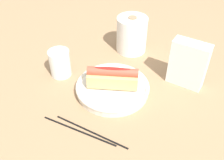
{
  "coord_description": "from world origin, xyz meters",
  "views": [
    {
      "loc": [
        0.29,
        -0.53,
        0.54
      ],
      "look_at": [
        0.03,
        -0.0,
        0.05
      ],
      "focal_mm": 41.34,
      "sensor_mm": 36.0,
      "label": 1
    }
  ],
  "objects_px": {
    "hotdog_front": "(112,78)",
    "serving_bowl": "(112,88)",
    "water_glass": "(59,65)",
    "napkin_box": "(188,64)",
    "chopstick_far": "(79,130)",
    "paper_towel_roll": "(132,34)",
    "chopstick_near": "(91,131)"
  },
  "relations": [
    {
      "from": "hotdog_front",
      "to": "water_glass",
      "type": "height_order",
      "value": "hotdog_front"
    },
    {
      "from": "napkin_box",
      "to": "chopstick_far",
      "type": "xyz_separation_m",
      "value": [
        -0.2,
        -0.32,
        -0.07
      ]
    },
    {
      "from": "paper_towel_roll",
      "to": "napkin_box",
      "type": "xyz_separation_m",
      "value": [
        0.23,
        -0.1,
        0.01
      ]
    },
    {
      "from": "paper_towel_roll",
      "to": "napkin_box",
      "type": "relative_size",
      "value": 0.89
    },
    {
      "from": "napkin_box",
      "to": "hotdog_front",
      "type": "bearing_deg",
      "value": -137.67
    },
    {
      "from": "water_glass",
      "to": "napkin_box",
      "type": "distance_m",
      "value": 0.41
    },
    {
      "from": "chopstick_near",
      "to": "paper_towel_roll",
      "type": "bearing_deg",
      "value": 101.16
    },
    {
      "from": "hotdog_front",
      "to": "napkin_box",
      "type": "relative_size",
      "value": 1.05
    },
    {
      "from": "serving_bowl",
      "to": "hotdog_front",
      "type": "xyz_separation_m",
      "value": [
        0.0,
        0.0,
        0.04
      ]
    },
    {
      "from": "serving_bowl",
      "to": "paper_towel_roll",
      "type": "relative_size",
      "value": 1.68
    },
    {
      "from": "serving_bowl",
      "to": "water_glass",
      "type": "relative_size",
      "value": 2.5
    },
    {
      "from": "hotdog_front",
      "to": "serving_bowl",
      "type": "bearing_deg",
      "value": 0.0
    },
    {
      "from": "water_glass",
      "to": "chopstick_far",
      "type": "xyz_separation_m",
      "value": [
        0.18,
        -0.18,
        -0.04
      ]
    },
    {
      "from": "chopstick_far",
      "to": "napkin_box",
      "type": "bearing_deg",
      "value": 57.27
    },
    {
      "from": "hotdog_front",
      "to": "chopstick_far",
      "type": "bearing_deg",
      "value": -93.26
    },
    {
      "from": "water_glass",
      "to": "chopstick_far",
      "type": "relative_size",
      "value": 0.41
    },
    {
      "from": "paper_towel_roll",
      "to": "chopstick_near",
      "type": "bearing_deg",
      "value": -81.27
    },
    {
      "from": "chopstick_far",
      "to": "paper_towel_roll",
      "type": "bearing_deg",
      "value": 93.57
    },
    {
      "from": "serving_bowl",
      "to": "paper_towel_roll",
      "type": "distance_m",
      "value": 0.25
    },
    {
      "from": "water_glass",
      "to": "napkin_box",
      "type": "bearing_deg",
      "value": 20.64
    },
    {
      "from": "paper_towel_roll",
      "to": "napkin_box",
      "type": "height_order",
      "value": "napkin_box"
    },
    {
      "from": "paper_towel_roll",
      "to": "napkin_box",
      "type": "bearing_deg",
      "value": -24.11
    },
    {
      "from": "chopstick_near",
      "to": "chopstick_far",
      "type": "height_order",
      "value": "same"
    },
    {
      "from": "serving_bowl",
      "to": "napkin_box",
      "type": "relative_size",
      "value": 1.5
    },
    {
      "from": "napkin_box",
      "to": "chopstick_near",
      "type": "relative_size",
      "value": 0.68
    },
    {
      "from": "paper_towel_roll",
      "to": "chopstick_near",
      "type": "xyz_separation_m",
      "value": [
        0.06,
        -0.41,
        -0.06
      ]
    },
    {
      "from": "water_glass",
      "to": "paper_towel_roll",
      "type": "distance_m",
      "value": 0.29
    },
    {
      "from": "paper_towel_roll",
      "to": "chopstick_near",
      "type": "height_order",
      "value": "paper_towel_roll"
    },
    {
      "from": "chopstick_near",
      "to": "chopstick_far",
      "type": "bearing_deg",
      "value": -155.77
    },
    {
      "from": "water_glass",
      "to": "paper_towel_roll",
      "type": "bearing_deg",
      "value": 58.83
    },
    {
      "from": "serving_bowl",
      "to": "chopstick_near",
      "type": "relative_size",
      "value": 1.02
    },
    {
      "from": "napkin_box",
      "to": "serving_bowl",
      "type": "bearing_deg",
      "value": -137.67
    }
  ]
}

